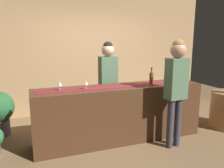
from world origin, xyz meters
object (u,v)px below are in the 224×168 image
Objects in this scene: wine_bottle_amber at (151,78)px; wine_bottle_green at (179,76)px; wine_glass_mid_counter at (86,83)px; wine_glass_near_customer at (60,84)px; bartender at (108,76)px; customer_sipping at (176,82)px.

wine_bottle_amber is 1.00× the size of wine_bottle_green.
wine_glass_mid_counter is at bearing -178.26° from wine_bottle_green.
bartender reaches higher than wine_glass_near_customer.
wine_bottle_amber is at bearing 98.64° from customer_sipping.
customer_sipping reaches higher than wine_bottle_amber.
wine_bottle_amber is at bearing -176.47° from wine_bottle_green.
wine_glass_mid_counter is at bearing -10.22° from wine_glass_near_customer.
wine_glass_mid_counter is at bearing 152.43° from customer_sipping.
wine_bottle_amber is 0.63m from wine_bottle_green.
wine_glass_near_customer is 1.86m from customer_sipping.
bartender is at bearing 155.40° from wine_bottle_green.
wine_glass_near_customer is at bearing 178.00° from wine_bottle_amber.
bartender is (-0.61, 0.61, -0.02)m from wine_bottle_amber.
wine_glass_near_customer is 0.08× the size of bartender.
bartender reaches higher than wine_bottle_amber.
wine_bottle_green is 0.17× the size of bartender.
wine_glass_mid_counter is 0.08× the size of bartender.
wine_bottle_green is at bearing 3.53° from wine_bottle_amber.
customer_sipping reaches higher than wine_glass_mid_counter.
wine_glass_mid_counter is 1.45m from customer_sipping.
customer_sipping is at bearing -74.80° from wine_bottle_amber.
customer_sipping is (-0.49, -0.58, 0.02)m from wine_bottle_green.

